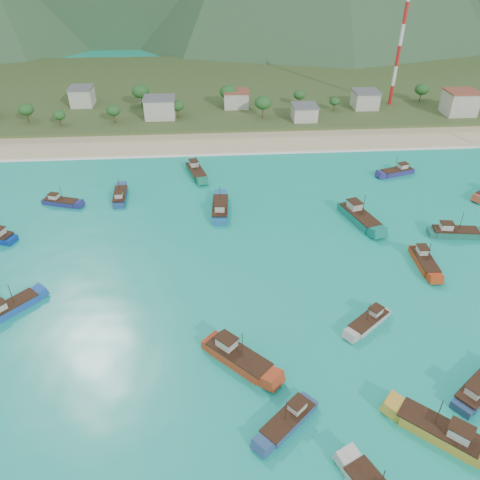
{
  "coord_description": "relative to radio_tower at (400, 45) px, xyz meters",
  "views": [
    {
      "loc": [
        -10.68,
        -61.65,
        55.93
      ],
      "look_at": [
        -4.86,
        18.0,
        3.0
      ],
      "focal_mm": 35.0,
      "sensor_mm": 36.0,
      "label": 1
    }
  ],
  "objects": [
    {
      "name": "surf_line",
      "position": [
        -57.96,
        -38.5,
        -22.37
      ],
      "size": [
        400.0,
        2.5,
        0.08
      ],
      "primitive_type": "cube",
      "color": "white",
      "rests_on": "ground"
    },
    {
      "name": "boat_5",
      "position": [
        -104.24,
        -105.18,
        -21.68
      ],
      "size": [
        9.07,
        9.28,
        5.92
      ],
      "rotation": [
        0.0,
        0.0,
        5.52
      ],
      "color": "#1C49A2",
      "rests_on": "ground"
    },
    {
      "name": "boat_3",
      "position": [
        -66.3,
        -73.31,
        -21.48
      ],
      "size": [
        4.29,
        12.12,
        7.04
      ],
      "rotation": [
        0.0,
        0.0,
        6.22
      ],
      "color": "#1B5D95",
      "rests_on": "ground"
    },
    {
      "name": "boat_23",
      "position": [
        -39.62,
        -134.36,
        -21.5
      ],
      "size": [
        11.1,
        10.39,
        6.94
      ],
      "rotation": [
        0.0,
        0.0,
        0.85
      ],
      "color": "gold",
      "rests_on": "ground"
    },
    {
      "name": "village",
      "position": [
        -40.49,
        -4.81,
        -17.63
      ],
      "size": [
        218.14,
        29.89,
        7.74
      ],
      "color": "beige",
      "rests_on": "ground"
    },
    {
      "name": "vegetation",
      "position": [
        -60.48,
        -4.12,
        -17.12
      ],
      "size": [
        276.56,
        25.91,
        8.95
      ],
      "color": "#235623",
      "rests_on": "ground"
    },
    {
      "name": "boat_26",
      "position": [
        -17.13,
        -55.89,
        -21.71
      ],
      "size": [
        10.14,
        5.71,
        5.75
      ],
      "rotation": [
        0.0,
        0.0,
        1.88
      ],
      "color": "navy",
      "rests_on": "ground"
    },
    {
      "name": "boat_19",
      "position": [
        -31.12,
        -128.12,
        -21.63
      ],
      "size": [
        10.29,
        8.68,
        6.19
      ],
      "rotation": [
        0.0,
        0.0,
        5.34
      ],
      "color": "navy",
      "rests_on": "ground"
    },
    {
      "name": "boat_1",
      "position": [
        -26.39,
        -97.1,
        -21.68
      ],
      "size": [
        3.34,
        10.19,
        5.96
      ],
      "rotation": [
        0.0,
        0.0,
        3.11
      ],
      "color": "#B73713",
      "rests_on": "ground"
    },
    {
      "name": "boat_18",
      "position": [
        -15.64,
        -87.23,
        -21.61
      ],
      "size": [
        11.06,
        4.59,
        6.34
      ],
      "rotation": [
        0.0,
        0.0,
        4.58
      ],
      "color": "#1D6554",
      "rests_on": "ground"
    },
    {
      "name": "boat_21",
      "position": [
        -34.64,
        -79.61,
        -21.37
      ],
      "size": [
        7.46,
        13.52,
        7.66
      ],
      "rotation": [
        0.0,
        0.0,
        3.44
      ],
      "color": "#127567",
      "rests_on": "ground"
    },
    {
      "name": "ground",
      "position": [
        -57.96,
        -108.0,
        -22.37
      ],
      "size": [
        600.0,
        600.0,
        0.0
      ],
      "primitive_type": "plane",
      "color": "#0D947C",
      "rests_on": "ground"
    },
    {
      "name": "boat_12",
      "position": [
        -65.37,
        -119.64,
        -21.46
      ],
      "size": [
        11.11,
        11.04,
        7.15
      ],
      "rotation": [
        0.0,
        0.0,
        3.93
      ],
      "color": "#B13A1B",
      "rests_on": "ground"
    },
    {
      "name": "land",
      "position": [
        -57.96,
        32.0,
        -22.37
      ],
      "size": [
        400.0,
        110.0,
        2.4
      ],
      "primitive_type": "cube",
      "color": "#385123",
      "rests_on": "ground"
    },
    {
      "name": "boat_10",
      "position": [
        -72.13,
        -52.25,
        -21.56
      ],
      "size": [
        6.12,
        11.62,
        6.58
      ],
      "rotation": [
        0.0,
        0.0,
        3.41
      ],
      "color": "#157255",
      "rests_on": "ground"
    },
    {
      "name": "beach",
      "position": [
        -57.96,
        -29.0,
        -22.37
      ],
      "size": [
        400.0,
        18.0,
        1.2
      ],
      "primitive_type": "cube",
      "color": "beige",
      "rests_on": "ground"
    },
    {
      "name": "boat_24",
      "position": [
        -90.92,
        -64.8,
        -21.72
      ],
      "size": [
        3.37,
        9.85,
        5.74
      ],
      "rotation": [
        0.0,
        0.0,
        0.05
      ],
      "color": "navy",
      "rests_on": "ground"
    },
    {
      "name": "boat_16",
      "position": [
        -105.01,
        -66.52,
        -21.79
      ],
      "size": [
        9.37,
        5.35,
        5.31
      ],
      "rotation": [
        0.0,
        0.0,
        4.39
      ],
      "color": "navy",
      "rests_on": "ground"
    },
    {
      "name": "boat_25",
      "position": [
        -42.57,
        -113.0,
        -21.78
      ],
      "size": [
        8.81,
        7.68,
        5.36
      ],
      "rotation": [
        0.0,
        0.0,
        2.23
      ],
      "color": "#B9AFA8",
      "rests_on": "ground"
    },
    {
      "name": "radio_tower",
      "position": [
        0.0,
        0.0,
        0.0
      ],
      "size": [
        1.2,
        1.2,
        41.53
      ],
      "color": "red",
      "rests_on": "ground"
    },
    {
      "name": "boat_7",
      "position": [
        -59.24,
        -131.04,
        -21.73
      ],
      "size": [
        9.03,
        8.46,
        5.65
      ],
      "rotation": [
        0.0,
        0.0,
        2.3
      ],
      "color": "navy",
      "rests_on": "ground"
    }
  ]
}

